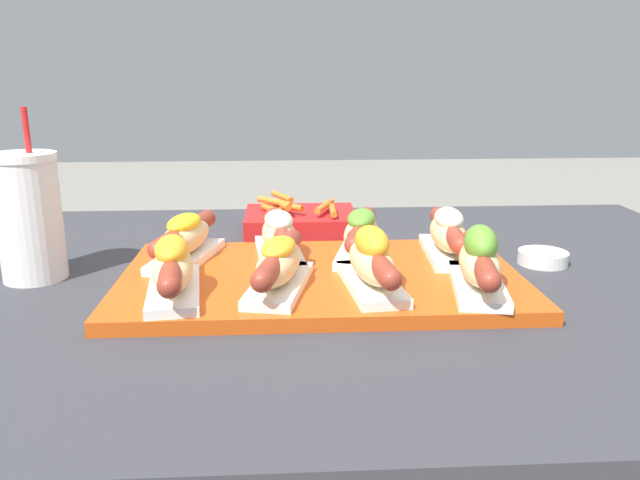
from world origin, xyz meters
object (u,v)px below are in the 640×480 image
Objects in this scene: hot_dog_7 at (448,234)px; fries_basket at (301,220)px; hot_dog_4 at (185,238)px; drink_cup at (29,217)px; hot_dog_2 at (371,261)px; hot_dog_0 at (173,268)px; hot_dog_1 at (279,264)px; serving_tray at (321,279)px; hot_dog_3 at (479,262)px; hot_dog_5 at (279,235)px; hot_dog_6 at (361,234)px; sauce_bowl at (543,257)px.

fries_basket is at bearing 132.38° from hot_dog_7.
hot_dog_4 is 0.21m from drink_cup.
fries_basket is at bearing 52.98° from hot_dog_4.
hot_dog_2 reaches higher than fries_basket.
hot_dog_0 is 0.40m from hot_dog_7.
hot_dog_4 reaches higher than hot_dog_1.
drink_cup is at bearing 172.54° from serving_tray.
hot_dog_2 is 1.02× the size of hot_dog_4.
hot_dog_0 is at bearing 179.47° from hot_dog_3.
serving_tray is at bearing 132.84° from hot_dog_2.
hot_dog_5 is at bearing 3.01° from hot_dog_4.
hot_dog_6 is (0.25, 0.01, 0.00)m from hot_dog_4.
hot_dog_5 reaches higher than fries_basket.
sauce_bowl is 0.42m from fries_basket.
hot_dog_3 is at bearing -60.47° from fries_basket.
drink_cup reaches higher than hot_dog_7.
hot_dog_6 is at bearing 49.67° from serving_tray.
drink_cup is (-0.21, 0.13, 0.04)m from hot_dog_0.
hot_dog_2 reaches higher than sauce_bowl.
fries_basket is (-0.08, 0.22, -0.03)m from hot_dog_6.
hot_dog_3 is (0.13, -0.01, 0.00)m from hot_dog_2.
hot_dog_5 is (-0.06, 0.07, 0.04)m from serving_tray.
serving_tray is 2.66× the size of hot_dog_1.
hot_dog_3 is 0.85× the size of drink_cup.
hot_dog_5 and hot_dog_6 have the same top height.
hot_dog_0 is 1.00× the size of hot_dog_2.
hot_dog_1 reaches higher than sauce_bowl.
drink_cup reaches higher than hot_dog_0.
hot_dog_2 is 0.14m from hot_dog_6.
hot_dog_4 is 0.98× the size of hot_dog_5.
hot_dog_7 is (0.25, -0.01, 0.00)m from hot_dog_5.
hot_dog_0 is 0.14m from hot_dog_4.
hot_dog_6 is 0.84× the size of drink_cup.
drink_cup reaches higher than hot_dog_4.
hot_dog_6 is 0.46m from drink_cup.
serving_tray is 2.63× the size of hot_dog_0.
hot_dog_2 is at bearing -27.72° from hot_dog_4.
hot_dog_1 is at bearing 179.50° from hot_dog_2.
hot_dog_6 is (-0.13, 0.15, -0.00)m from hot_dog_3.
hot_dog_6 is at bearing 88.24° from hot_dog_2.
hot_dog_6 is at bearing -179.84° from sauce_bowl.
hot_dog_6 is 0.98× the size of hot_dog_7.
drink_cup is at bearing 161.38° from hot_dog_1.
hot_dog_3 is at bearing -3.38° from hot_dog_1.
sauce_bowl is at bearing -31.38° from fries_basket.
serving_tray is 2.63× the size of hot_dog_2.
hot_dog_4 is 1.00× the size of hot_dog_6.
hot_dog_2 is at bearing 2.38° from hot_dog_0.
serving_tray is 0.41m from drink_cup.
hot_dog_2 is at bearing -14.26° from drink_cup.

